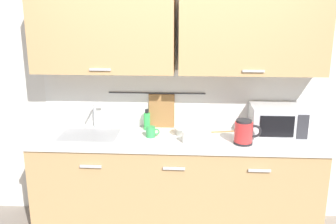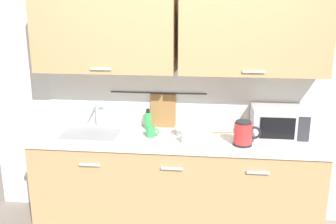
{
  "view_description": "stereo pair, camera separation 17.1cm",
  "coord_description": "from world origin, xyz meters",
  "views": [
    {
      "loc": [
        0.13,
        -2.92,
        2.04
      ],
      "look_at": [
        -0.07,
        0.33,
        1.12
      ],
      "focal_mm": 41.58,
      "sensor_mm": 36.0,
      "label": 1
    },
    {
      "loc": [
        0.3,
        -2.91,
        2.04
      ],
      "look_at": [
        -0.07,
        0.33,
        1.12
      ],
      "focal_mm": 41.58,
      "sensor_mm": 36.0,
      "label": 2
    }
  ],
  "objects": [
    {
      "name": "counter_unit",
      "position": [
        -0.01,
        0.3,
        0.46
      ],
      "size": [
        2.53,
        0.64,
        0.9
      ],
      "color": "tan",
      "rests_on": "ground"
    },
    {
      "name": "back_wall_assembly",
      "position": [
        -0.0,
        0.53,
        1.52
      ],
      "size": [
        3.7,
        0.41,
        2.5
      ],
      "color": "silver",
      "rests_on": "ground"
    },
    {
      "name": "sink_faucet",
      "position": [
        -0.77,
        0.53,
        1.04
      ],
      "size": [
        0.09,
        0.17,
        0.22
      ],
      "color": "#B2B5BA",
      "rests_on": "counter_unit"
    },
    {
      "name": "microwave",
      "position": [
        0.89,
        0.41,
        1.04
      ],
      "size": [
        0.46,
        0.35,
        0.27
      ],
      "color": "silver",
      "rests_on": "counter_unit"
    },
    {
      "name": "electric_kettle",
      "position": [
        0.57,
        0.17,
        1.0
      ],
      "size": [
        0.23,
        0.16,
        0.21
      ],
      "color": "black",
      "rests_on": "counter_unit"
    },
    {
      "name": "dish_soap_bottle",
      "position": [
        -0.28,
        0.5,
        0.99
      ],
      "size": [
        0.06,
        0.06,
        0.2
      ],
      "color": "green",
      "rests_on": "counter_unit"
    },
    {
      "name": "mug_near_sink",
      "position": [
        -0.22,
        0.29,
        0.95
      ],
      "size": [
        0.12,
        0.08,
        0.09
      ],
      "color": "green",
      "rests_on": "counter_unit"
    },
    {
      "name": "mixing_bowl",
      "position": [
        0.09,
        0.37,
        0.94
      ],
      "size": [
        0.21,
        0.21,
        0.08
      ],
      "color": "silver",
      "rests_on": "counter_unit"
    },
    {
      "name": "mug_by_kettle",
      "position": [
        0.1,
        0.17,
        0.95
      ],
      "size": [
        0.12,
        0.08,
        0.09
      ],
      "color": "silver",
      "rests_on": "counter_unit"
    },
    {
      "name": "wooden_spoon",
      "position": [
        0.49,
        0.47,
        0.91
      ],
      "size": [
        0.28,
        0.08,
        0.01
      ],
      "color": "#9E7042",
      "rests_on": "counter_unit"
    }
  ]
}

